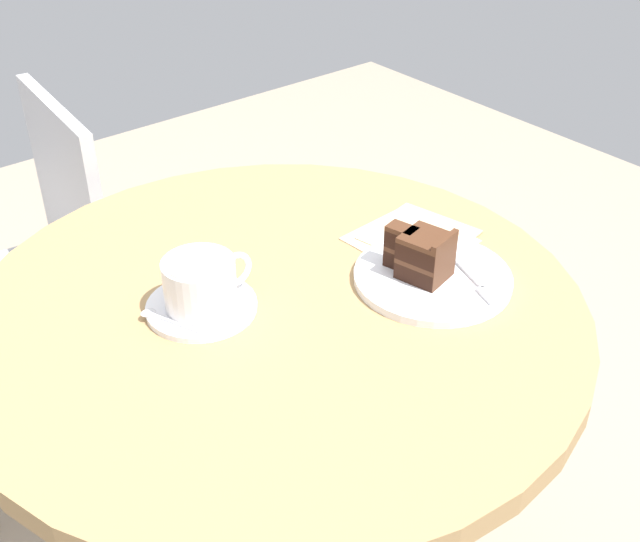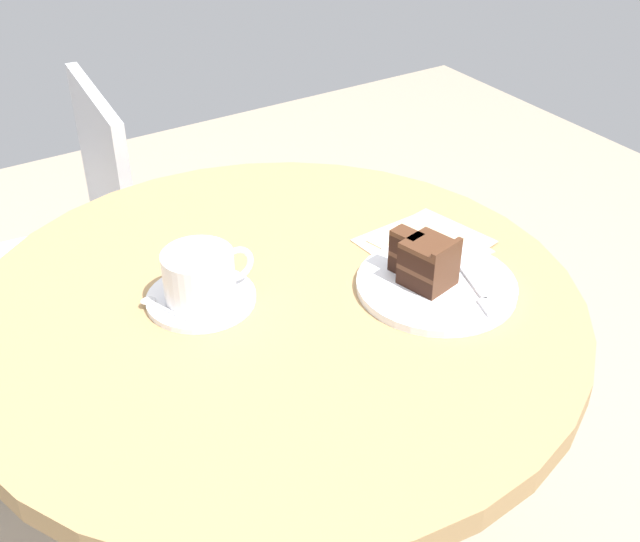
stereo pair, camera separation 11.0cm
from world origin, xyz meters
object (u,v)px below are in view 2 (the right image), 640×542
(teaspoon, at_px, (162,307))
(cake_plate, at_px, (436,285))
(coffee_cup, at_px, (200,275))
(fork, at_px, (478,291))
(saucer, at_px, (201,298))
(cafe_chair, at_px, (72,248))
(napkin, at_px, (426,243))
(cake_slice, at_px, (425,261))

(teaspoon, relative_size, cake_plate, 0.41)
(coffee_cup, bearing_deg, fork, -30.90)
(saucer, relative_size, coffee_cup, 1.15)
(cake_plate, relative_size, fork, 1.48)
(coffee_cup, bearing_deg, cafe_chair, 92.06)
(teaspoon, bearing_deg, cafe_chair, -24.67)
(cake_plate, bearing_deg, cafe_chair, 112.11)
(fork, distance_m, napkin, 0.16)
(teaspoon, distance_m, fork, 0.43)
(cake_slice, height_order, cafe_chair, cafe_chair)
(cake_slice, bearing_deg, cake_plate, -35.12)
(napkin, bearing_deg, cake_plate, -121.50)
(cafe_chair, bearing_deg, napkin, 34.19)
(saucer, bearing_deg, fork, -31.56)
(cake_plate, bearing_deg, saucer, 152.98)
(cake_plate, xyz_separation_m, napkin, (0.06, 0.10, -0.00))
(saucer, bearing_deg, napkin, -7.81)
(saucer, relative_size, cafe_chair, 0.19)
(saucer, height_order, teaspoon, teaspoon)
(coffee_cup, height_order, cake_slice, cake_slice)
(coffee_cup, xyz_separation_m, fork, (0.33, -0.20, -0.03))
(saucer, height_order, fork, fork)
(saucer, xyz_separation_m, teaspoon, (-0.06, 0.00, 0.01))
(saucer, bearing_deg, cake_plate, -27.02)
(cake_plate, xyz_separation_m, cafe_chair, (-0.32, 0.78, -0.25))
(cake_slice, bearing_deg, teaspoon, 157.37)
(coffee_cup, height_order, teaspoon, coffee_cup)
(coffee_cup, bearing_deg, cake_plate, -26.22)
(coffee_cup, distance_m, teaspoon, 0.07)
(teaspoon, distance_m, cake_slice, 0.37)
(coffee_cup, xyz_separation_m, cafe_chair, (-0.02, 0.64, -0.29))
(teaspoon, xyz_separation_m, fork, (0.38, -0.20, 0.00))
(cake_plate, xyz_separation_m, fork, (0.03, -0.05, 0.01))
(teaspoon, distance_m, cafe_chair, 0.68)
(cake_plate, height_order, cafe_chair, cafe_chair)
(cafe_chair, bearing_deg, fork, 27.84)
(cake_slice, height_order, napkin, cake_slice)
(cake_plate, height_order, cake_slice, cake_slice)
(saucer, xyz_separation_m, napkin, (0.36, -0.05, -0.00))
(cake_slice, distance_m, cafe_chair, 0.88)
(fork, height_order, cafe_chair, cafe_chair)
(cake_plate, relative_size, cake_slice, 2.24)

